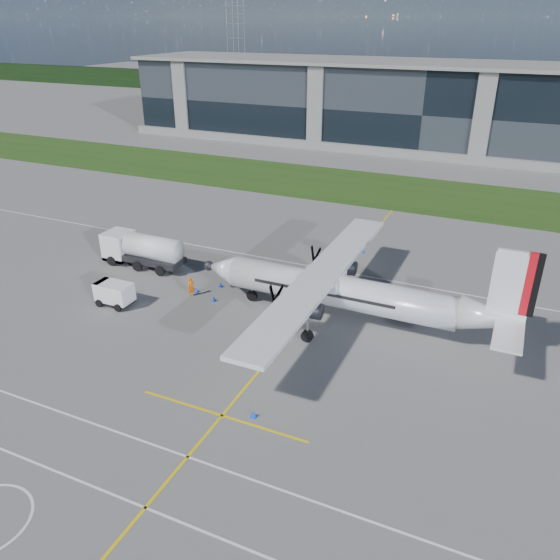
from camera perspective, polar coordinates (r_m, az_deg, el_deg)
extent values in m
plane|color=#65625F|center=(75.51, 9.60, 7.67)|extent=(400.00, 400.00, 0.00)
cube|color=#213F11|center=(82.95, 11.11, 9.21)|extent=(400.00, 18.00, 0.04)
cube|color=black|center=(112.19, 15.65, 16.94)|extent=(120.00, 20.00, 15.00)
cube|color=black|center=(171.78, 19.15, 17.77)|extent=(400.00, 6.00, 6.00)
cube|color=yellow|center=(48.20, 3.41, -2.79)|extent=(0.20, 70.00, 0.01)
cube|color=white|center=(33.06, -18.31, -20.05)|extent=(90.00, 0.15, 0.01)
imported|color=#F25907|center=(50.18, -9.28, -0.57)|extent=(0.94, 1.03, 2.08)
cone|color=#0C3BCF|center=(45.23, 22.82, -6.72)|extent=(0.36, 0.36, 0.50)
cone|color=#0C3BCF|center=(35.79, -2.77, -13.78)|extent=(0.36, 0.36, 0.50)
cone|color=#0C3BCF|center=(49.33, -6.92, -1.92)|extent=(0.36, 0.36, 0.50)
cone|color=#0C3BCF|center=(51.15, -8.72, -0.98)|extent=(0.36, 0.36, 0.50)
cone|color=#0C3BCF|center=(59.72, 8.65, 3.06)|extent=(0.36, 0.36, 0.50)
cone|color=#0C3BCF|center=(51.79, -6.24, -0.47)|extent=(0.36, 0.36, 0.50)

